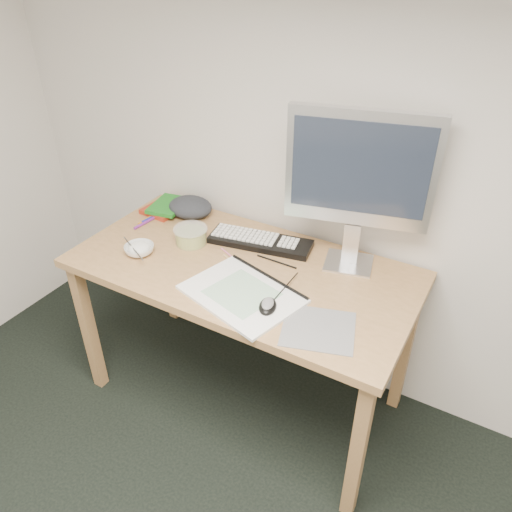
% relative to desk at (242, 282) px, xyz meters
% --- Properties ---
extents(desk, '(1.40, 0.70, 0.75)m').
position_rel_desk_xyz_m(desk, '(0.00, 0.00, 0.00)').
color(desk, '#B18251').
rests_on(desk, ground).
extents(mousepad, '(0.30, 0.29, 0.00)m').
position_rel_desk_xyz_m(mousepad, '(0.43, -0.20, 0.08)').
color(mousepad, slate).
rests_on(mousepad, desk).
extents(sketchpad, '(0.48, 0.40, 0.01)m').
position_rel_desk_xyz_m(sketchpad, '(0.10, -0.17, 0.09)').
color(sketchpad, silver).
rests_on(sketchpad, desk).
extents(keyboard, '(0.46, 0.22, 0.03)m').
position_rel_desk_xyz_m(keyboard, '(-0.02, 0.18, 0.10)').
color(keyboard, black).
rests_on(keyboard, desk).
extents(monitor, '(0.54, 0.21, 0.63)m').
position_rel_desk_xyz_m(monitor, '(0.37, 0.23, 0.48)').
color(monitor, silver).
rests_on(monitor, desk).
extents(mouse, '(0.09, 0.11, 0.03)m').
position_rel_desk_xyz_m(mouse, '(0.23, -0.19, 0.11)').
color(mouse, black).
rests_on(mouse, sketchpad).
extents(rice_bowl, '(0.13, 0.13, 0.04)m').
position_rel_desk_xyz_m(rice_bowl, '(-0.42, -0.14, 0.10)').
color(rice_bowl, white).
rests_on(rice_bowl, desk).
extents(chopsticks, '(0.19, 0.11, 0.02)m').
position_rel_desk_xyz_m(chopsticks, '(-0.42, -0.17, 0.12)').
color(chopsticks, silver).
rests_on(chopsticks, rice_bowl).
extents(fruit_tub, '(0.17, 0.17, 0.07)m').
position_rel_desk_xyz_m(fruit_tub, '(-0.28, 0.04, 0.12)').
color(fruit_tub, '#EFCD54').
rests_on(fruit_tub, desk).
extents(book_red, '(0.17, 0.22, 0.02)m').
position_rel_desk_xyz_m(book_red, '(-0.57, 0.23, 0.09)').
color(book_red, '#9C2B16').
rests_on(book_red, desk).
extents(book_green, '(0.18, 0.22, 0.02)m').
position_rel_desk_xyz_m(book_green, '(-0.55, 0.23, 0.11)').
color(book_green, '#1C701D').
rests_on(book_green, book_red).
extents(cloth_lump, '(0.22, 0.20, 0.08)m').
position_rel_desk_xyz_m(cloth_lump, '(-0.44, 0.25, 0.12)').
color(cloth_lump, '#23262A').
rests_on(cloth_lump, desk).
extents(pencil_pink, '(0.16, 0.08, 0.01)m').
position_rel_desk_xyz_m(pencil_pink, '(-0.06, 0.03, 0.09)').
color(pencil_pink, '#D76B93').
rests_on(pencil_pink, desk).
extents(pencil_tan, '(0.19, 0.08, 0.01)m').
position_rel_desk_xyz_m(pencil_tan, '(-0.01, -0.01, 0.09)').
color(pencil_tan, tan).
rests_on(pencil_tan, desk).
extents(pencil_black, '(0.18, 0.01, 0.01)m').
position_rel_desk_xyz_m(pencil_black, '(0.11, 0.09, 0.09)').
color(pencil_black, black).
rests_on(pencil_black, desk).
extents(marker_blue, '(0.03, 0.12, 0.01)m').
position_rel_desk_xyz_m(marker_blue, '(-0.57, 0.13, 0.09)').
color(marker_blue, '#1D25A0').
rests_on(marker_blue, desk).
extents(marker_orange, '(0.01, 0.11, 0.01)m').
position_rel_desk_xyz_m(marker_orange, '(-0.58, 0.10, 0.09)').
color(marker_orange, orange).
rests_on(marker_orange, desk).
extents(marker_purple, '(0.03, 0.15, 0.01)m').
position_rel_desk_xyz_m(marker_purple, '(-0.57, 0.08, 0.09)').
color(marker_purple, '#712589').
rests_on(marker_purple, desk).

